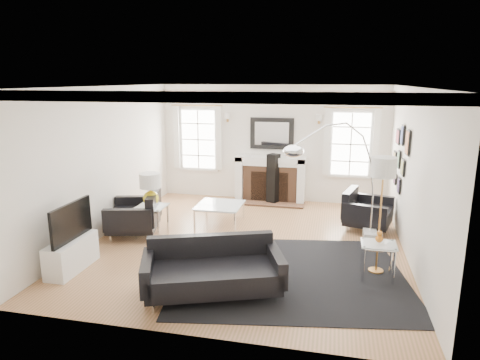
% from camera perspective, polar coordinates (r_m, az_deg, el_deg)
% --- Properties ---
extents(floor, '(6.00, 6.00, 0.00)m').
position_cam_1_polar(floor, '(7.91, 0.94, -8.36)').
color(floor, olive).
rests_on(floor, ground).
extents(back_wall, '(5.50, 0.04, 2.80)m').
position_cam_1_polar(back_wall, '(10.42, 4.29, 4.87)').
color(back_wall, silver).
rests_on(back_wall, floor).
extents(front_wall, '(5.50, 0.04, 2.80)m').
position_cam_1_polar(front_wall, '(4.71, -6.37, -5.62)').
color(front_wall, silver).
rests_on(front_wall, floor).
extents(left_wall, '(0.04, 6.00, 2.80)m').
position_cam_1_polar(left_wall, '(8.49, -17.55, 2.35)').
color(left_wall, silver).
rests_on(left_wall, floor).
extents(right_wall, '(0.04, 6.00, 2.80)m').
position_cam_1_polar(right_wall, '(7.48, 22.10, 0.58)').
color(right_wall, silver).
rests_on(right_wall, floor).
extents(ceiling, '(5.50, 6.00, 0.02)m').
position_cam_1_polar(ceiling, '(7.36, 1.03, 12.36)').
color(ceiling, white).
rests_on(ceiling, back_wall).
extents(crown_molding, '(5.50, 6.00, 0.12)m').
position_cam_1_polar(crown_molding, '(7.36, 1.02, 11.89)').
color(crown_molding, white).
rests_on(crown_molding, back_wall).
extents(fireplace, '(1.70, 0.69, 1.11)m').
position_cam_1_polar(fireplace, '(10.38, 4.04, 0.02)').
color(fireplace, white).
rests_on(fireplace, floor).
extents(mantel_mirror, '(1.05, 0.07, 0.75)m').
position_cam_1_polar(mantel_mirror, '(10.35, 4.28, 6.20)').
color(mantel_mirror, black).
rests_on(mantel_mirror, back_wall).
extents(window_left, '(1.24, 0.15, 1.62)m').
position_cam_1_polar(window_left, '(10.78, -5.57, 5.44)').
color(window_left, white).
rests_on(window_left, back_wall).
extents(window_right, '(1.24, 0.15, 1.62)m').
position_cam_1_polar(window_right, '(10.27, 14.55, 4.68)').
color(window_right, white).
rests_on(window_right, back_wall).
extents(gallery_wall, '(0.04, 1.73, 1.29)m').
position_cam_1_polar(gallery_wall, '(8.71, 20.62, 3.28)').
color(gallery_wall, black).
rests_on(gallery_wall, right_wall).
extents(tv_unit, '(0.35, 1.00, 1.09)m').
position_cam_1_polar(tv_unit, '(7.23, -21.53, -8.68)').
color(tv_unit, white).
rests_on(tv_unit, floor).
extents(area_rug, '(3.87, 3.39, 0.01)m').
position_cam_1_polar(area_rug, '(6.76, 6.65, -12.33)').
color(area_rug, black).
rests_on(area_rug, floor).
extents(sofa, '(2.08, 1.46, 0.62)m').
position_cam_1_polar(sofa, '(6.06, -3.67, -11.93)').
color(sofa, black).
rests_on(sofa, floor).
extents(armchair_left, '(1.11, 1.19, 0.68)m').
position_cam_1_polar(armchair_left, '(8.40, -13.58, -4.69)').
color(armchair_left, black).
rests_on(armchair_left, floor).
extents(armchair_right, '(1.07, 1.14, 0.65)m').
position_cam_1_polar(armchair_right, '(8.85, 16.33, -4.08)').
color(armchair_right, black).
rests_on(armchair_right, floor).
extents(coffee_table, '(0.91, 0.91, 0.40)m').
position_cam_1_polar(coffee_table, '(8.84, -2.72, -3.46)').
color(coffee_table, silver).
rests_on(coffee_table, floor).
extents(side_table_left, '(0.54, 0.54, 0.59)m').
position_cam_1_polar(side_table_left, '(8.26, -11.70, -4.14)').
color(side_table_left, silver).
rests_on(side_table_left, floor).
extents(nesting_table, '(0.51, 0.42, 0.56)m').
position_cam_1_polar(nesting_table, '(6.73, 17.95, -9.01)').
color(nesting_table, silver).
rests_on(nesting_table, floor).
extents(gourd_lamp, '(0.40, 0.40, 0.63)m').
position_cam_1_polar(gourd_lamp, '(8.14, -11.86, -0.96)').
color(gourd_lamp, yellow).
rests_on(gourd_lamp, side_table_left).
extents(orange_vase, '(0.11, 0.11, 0.18)m').
position_cam_1_polar(orange_vase, '(6.66, 18.08, -7.27)').
color(orange_vase, orange).
rests_on(orange_vase, nesting_table).
extents(arc_floor_lamp, '(1.63, 1.51, 2.31)m').
position_cam_1_polar(arc_floor_lamp, '(7.39, 12.64, -0.11)').
color(arc_floor_lamp, white).
rests_on(arc_floor_lamp, floor).
extents(stick_floor_lamp, '(0.37, 0.37, 1.81)m').
position_cam_1_polar(stick_floor_lamp, '(6.63, 18.58, 0.86)').
color(stick_floor_lamp, '#BB8441').
rests_on(stick_floor_lamp, floor).
extents(speaker_tower, '(0.32, 0.32, 1.20)m').
position_cam_1_polar(speaker_tower, '(10.22, 4.45, 0.14)').
color(speaker_tower, black).
rests_on(speaker_tower, floor).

